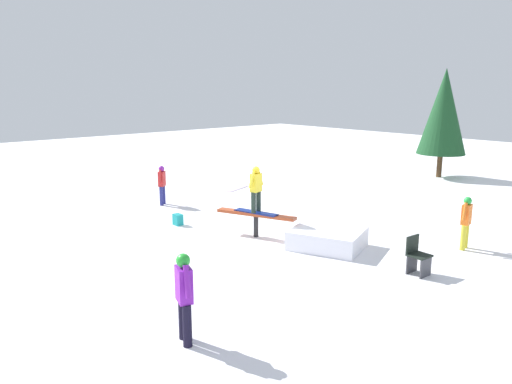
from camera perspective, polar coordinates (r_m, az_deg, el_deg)
The scene contains 11 objects.
ground_plane at distance 14.18m, azimuth 0.00°, elevation -5.13°, with size 60.00×60.00×0.00m, color white.
rail_feature at distance 14.02m, azimuth 0.00°, elevation -2.82°, with size 2.33×1.13×0.70m.
snow_kicker_ramp at distance 13.31m, azimuth 8.16°, elevation -5.28°, with size 1.80×1.50×0.51m, color white.
main_rider_on_rail at distance 13.84m, azimuth 0.00°, elevation 0.20°, with size 1.36×0.67×1.32m.
bystander_red at distance 18.08m, azimuth -10.69°, elevation 1.02°, with size 0.44×0.48×1.41m.
bystander_purple at distance 8.40m, azimuth -8.21°, elevation -11.39°, with size 0.68×0.33×1.55m.
bystander_orange at distance 14.04m, azimuth 22.88°, elevation -2.96°, with size 0.25×0.58×1.40m.
loose_snowboard_white at distance 20.63m, azimuth -2.19°, elevation 0.39°, with size 1.46×0.28×0.02m, color white.
folding_chair at distance 11.92m, azimuth 17.95°, elevation -7.05°, with size 0.46×0.46×0.88m.
backpack_on_snow at distance 15.49m, azimuth -8.92°, elevation -3.13°, with size 0.30×0.22×0.34m, color teal.
pine_tree_near at distance 24.51m, azimuth 20.65°, elevation 8.58°, with size 2.18×2.18×4.97m.
Camera 1 is at (-10.17, 8.95, 4.21)m, focal length 35.00 mm.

